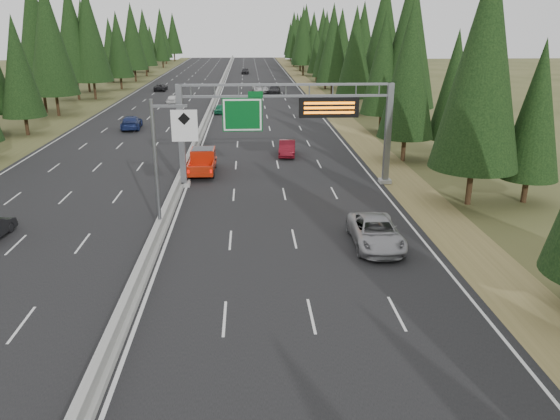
{
  "coord_description": "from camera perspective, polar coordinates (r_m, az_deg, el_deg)",
  "views": [
    {
      "loc": [
        5.42,
        -6.25,
        12.03
      ],
      "look_at": [
        6.96,
        20.0,
        3.07
      ],
      "focal_mm": 35.0,
      "sensor_mm": 36.0,
      "label": 1
    }
  ],
  "objects": [
    {
      "name": "hov_sign_pole",
      "position": [
        32.42,
        -11.9,
        5.38
      ],
      "size": [
        2.8,
        0.5,
        8.0
      ],
      "color": "slate",
      "rests_on": "road"
    },
    {
      "name": "car_ahead_dkgrey",
      "position": [
        101.83,
        -0.59,
        12.49
      ],
      "size": [
        2.49,
        5.2,
        1.46
      ],
      "primitive_type": "imported",
      "rotation": [
        0.0,
        0.0,
        -0.09
      ],
      "color": "black",
      "rests_on": "road"
    },
    {
      "name": "car_onc_far",
      "position": [
        108.72,
        -12.36,
        12.43
      ],
      "size": [
        2.17,
        4.66,
        1.29
      ],
      "primitive_type": "imported",
      "rotation": [
        0.0,
        0.0,
        3.14
      ],
      "color": "black",
      "rests_on": "road"
    },
    {
      "name": "car_ahead_far",
      "position": [
        143.86,
        -3.66,
        14.31
      ],
      "size": [
        2.02,
        4.38,
        1.45
      ],
      "primitive_type": "imported",
      "rotation": [
        0.0,
        0.0,
        -0.07
      ],
      "color": "#232326",
      "rests_on": "road"
    },
    {
      "name": "shoulder_left",
      "position": [
        90.12,
        -18.55,
        10.21
      ],
      "size": [
        3.6,
        260.0,
        0.06
      ],
      "primitive_type": "cube",
      "color": "#3E4420",
      "rests_on": "ground"
    },
    {
      "name": "tree_row_left",
      "position": [
        85.72,
        -22.92,
        15.52
      ],
      "size": [
        11.45,
        241.81,
        18.99
      ],
      "color": "black",
      "rests_on": "ground"
    },
    {
      "name": "car_ahead_green",
      "position": [
        78.95,
        -6.27,
        10.47
      ],
      "size": [
        1.75,
        3.83,
        1.27
      ],
      "primitive_type": "imported",
      "rotation": [
        0.0,
        0.0,
        -0.07
      ],
      "color": "#166240",
      "rests_on": "road"
    },
    {
      "name": "median_barrier",
      "position": [
        87.19,
        -7.01,
        11.02
      ],
      "size": [
        0.7,
        260.0,
        0.85
      ],
      "color": "gray",
      "rests_on": "road"
    },
    {
      "name": "sign_gantry",
      "position": [
        41.83,
        1.51,
        9.51
      ],
      "size": [
        16.75,
        0.98,
        7.8
      ],
      "color": "slate",
      "rests_on": "road"
    },
    {
      "name": "car_ahead_dkred",
      "position": [
        52.59,
        0.75,
        6.48
      ],
      "size": [
        1.92,
        4.47,
        1.43
      ],
      "primitive_type": "imported",
      "rotation": [
        0.0,
        0.0,
        -0.09
      ],
      "color": "maroon",
      "rests_on": "road"
    },
    {
      "name": "shoulder_right",
      "position": [
        87.95,
        4.86,
        10.91
      ],
      "size": [
        3.6,
        260.0,
        0.06
      ],
      "primitive_type": "cube",
      "color": "olive",
      "rests_on": "ground"
    },
    {
      "name": "car_onc_blue",
      "position": [
        68.79,
        -15.26,
        8.82
      ],
      "size": [
        2.66,
        5.6,
        1.58
      ],
      "primitive_type": "imported",
      "rotation": [
        0.0,
        0.0,
        3.23
      ],
      "color": "navy",
      "rests_on": "road"
    },
    {
      "name": "silver_minivan",
      "position": [
        31.4,
        9.97,
        -2.3
      ],
      "size": [
        2.71,
        5.74,
        1.58
      ],
      "primitive_type": "imported",
      "rotation": [
        0.0,
        0.0,
        -0.01
      ],
      "color": "#9D9DA1",
      "rests_on": "road"
    },
    {
      "name": "tree_row_right",
      "position": [
        81.59,
        8.81,
        16.6
      ],
      "size": [
        11.77,
        242.87,
        18.91
      ],
      "color": "black",
      "rests_on": "ground"
    },
    {
      "name": "car_onc_white",
      "position": [
        89.95,
        -11.08,
        11.29
      ],
      "size": [
        2.05,
        4.26,
        1.4
      ],
      "primitive_type": "imported",
      "rotation": [
        0.0,
        0.0,
        3.04
      ],
      "color": "silver",
      "rests_on": "road"
    },
    {
      "name": "red_pickup",
      "position": [
        47.08,
        -8.07,
        5.25
      ],
      "size": [
        2.1,
        5.87,
        1.91
      ],
      "color": "black",
      "rests_on": "road"
    },
    {
      "name": "road",
      "position": [
        87.25,
        -7.0,
        10.78
      ],
      "size": [
        32.0,
        260.0,
        0.08
      ],
      "primitive_type": "cube",
      "color": "black",
      "rests_on": "ground"
    },
    {
      "name": "car_ahead_white",
      "position": [
        103.24,
        -2.09,
        12.6
      ],
      "size": [
        3.05,
        5.93,
        1.6
      ],
      "primitive_type": "imported",
      "rotation": [
        0.0,
        0.0,
        0.07
      ],
      "color": "beige",
      "rests_on": "road"
    }
  ]
}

